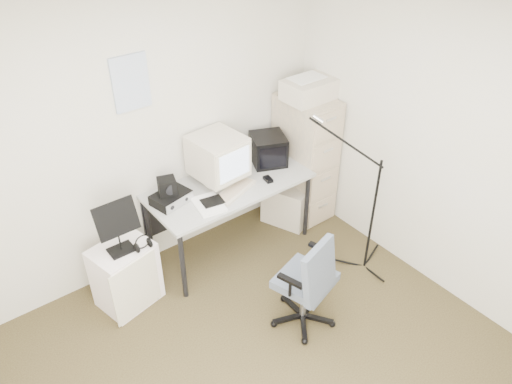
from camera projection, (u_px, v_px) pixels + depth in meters
floor at (276, 383)px, 3.66m from camera, size 3.60×3.60×0.01m
ceiling at (288, 45)px, 2.24m from camera, size 3.60×3.60×0.01m
wall_back at (141, 139)px, 4.12m from camera, size 3.60×0.02×2.50m
wall_right at (459, 159)px, 3.85m from camera, size 0.02×3.60×2.50m
wall_calendar at (131, 83)px, 3.82m from camera, size 0.30×0.02×0.44m
filing_cabinet at (305, 158)px, 5.05m from camera, size 0.40×0.60×1.30m
printer at (310, 89)px, 4.62m from camera, size 0.49×0.33×0.19m
desk at (230, 216)px, 4.71m from camera, size 1.50×0.70×0.73m
crt_monitor at (218, 160)px, 4.41m from camera, size 0.45×0.47×0.46m
crt_tv at (268, 149)px, 4.75m from camera, size 0.41×0.42×0.28m
desk_speaker at (243, 165)px, 4.63m from camera, size 0.10×0.10×0.17m
keyboard at (235, 191)px, 4.40m from camera, size 0.47×0.30×0.02m
mouse at (268, 179)px, 4.55m from camera, size 0.08×0.11×0.03m
radio_receiver at (171, 198)px, 4.25m from camera, size 0.35×0.29×0.09m
radio_speaker at (167, 186)px, 4.19m from camera, size 0.18×0.17×0.15m
papers at (209, 204)px, 4.23m from camera, size 0.27×0.34×0.02m
pc_tower at (284, 206)px, 5.11m from camera, size 0.36×0.49×0.42m
office_chair at (305, 279)px, 3.89m from camera, size 0.66×0.66×0.93m
side_cart at (126, 275)px, 4.17m from camera, size 0.54×0.47×0.58m
music_stand at (117, 227)px, 3.85m from camera, size 0.37×0.28×0.48m
headphones at (143, 244)px, 3.97m from camera, size 0.15×0.15×0.03m
mic_stand at (375, 200)px, 4.26m from camera, size 0.03×0.03×1.50m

